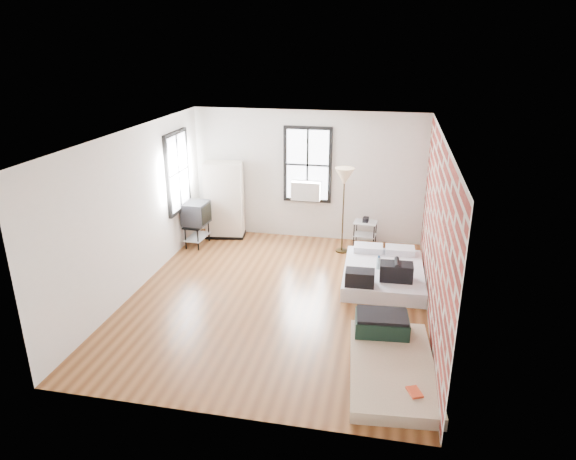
% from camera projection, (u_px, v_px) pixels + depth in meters
% --- Properties ---
extents(ground, '(6.00, 6.00, 0.00)m').
position_uv_depth(ground, '(278.00, 298.00, 8.80)').
color(ground, '#583017').
rests_on(ground, ground).
extents(room_shell, '(5.02, 6.02, 2.80)m').
position_uv_depth(room_shell, '(295.00, 196.00, 8.49)').
color(room_shell, silver).
rests_on(room_shell, ground).
extents(mattress_main, '(1.48, 1.97, 0.62)m').
position_uv_depth(mattress_main, '(383.00, 273.00, 9.35)').
color(mattress_main, white).
rests_on(mattress_main, ground).
extents(mattress_bare, '(1.26, 2.16, 0.45)m').
position_uv_depth(mattress_bare, '(389.00, 356.00, 6.95)').
color(mattress_bare, '#C5AF8E').
rests_on(mattress_bare, ground).
extents(wardrobe, '(0.91, 0.60, 1.69)m').
position_uv_depth(wardrobe, '(224.00, 200.00, 11.28)').
color(wardrobe, black).
rests_on(wardrobe, ground).
extents(side_table, '(0.51, 0.43, 0.63)m').
position_uv_depth(side_table, '(365.00, 227.00, 10.91)').
color(side_table, black).
rests_on(side_table, ground).
extents(floor_lamp, '(0.38, 0.38, 1.78)m').
position_uv_depth(floor_lamp, '(344.00, 180.00, 10.20)').
color(floor_lamp, '#2F250F').
rests_on(floor_lamp, ground).
extents(tv_stand, '(0.51, 0.70, 0.96)m').
position_uv_depth(tv_stand, '(196.00, 215.00, 10.83)').
color(tv_stand, black).
rests_on(tv_stand, ground).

